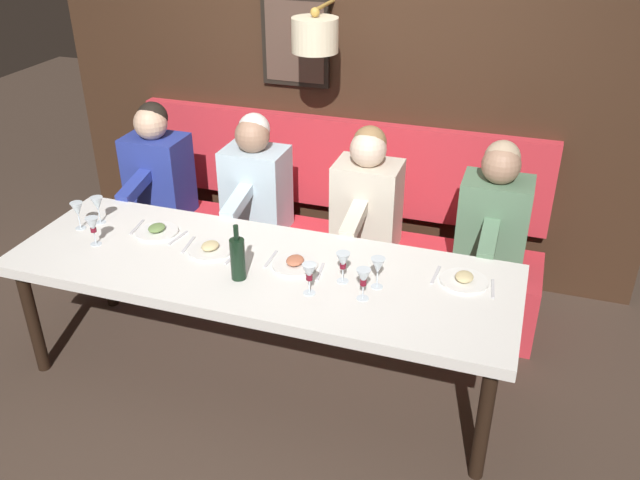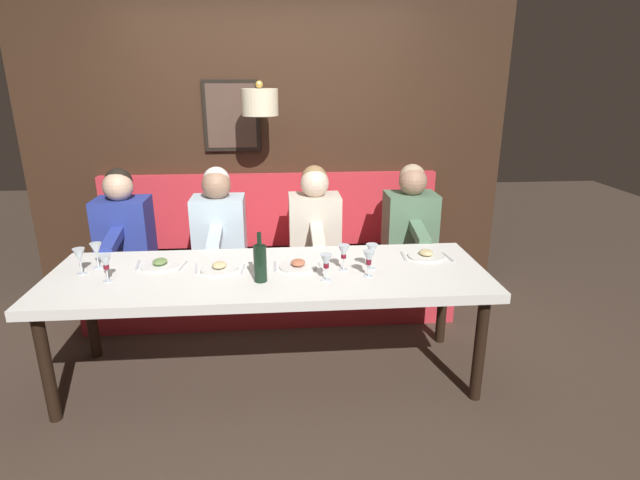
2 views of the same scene
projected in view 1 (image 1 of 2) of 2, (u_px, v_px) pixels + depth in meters
ground_plane at (264, 375)px, 3.85m from camera, size 12.00×12.00×0.00m
dining_table at (259, 275)px, 3.52m from camera, size 0.90×2.69×0.74m
banquette_bench at (314, 266)px, 4.48m from camera, size 0.52×2.89×0.45m
back_wall_panel at (341, 76)px, 4.41m from camera, size 0.59×4.09×2.90m
diner_nearest at (495, 211)px, 3.88m from camera, size 0.60×0.40×0.79m
diner_near at (367, 194)px, 4.09m from camera, size 0.60×0.40×0.79m
diner_middle at (255, 178)px, 4.30m from camera, size 0.60×0.40×0.79m
diner_far at (157, 164)px, 4.50m from camera, size 0.60×0.40×0.79m
place_setting_0 at (295, 263)px, 3.48m from camera, size 0.24×0.32×0.05m
place_setting_1 at (157, 231)px, 3.80m from camera, size 0.24×0.33×0.05m
place_setting_2 at (210, 249)px, 3.62m from camera, size 0.24×0.32×0.05m
place_setting_3 at (464, 280)px, 3.34m from camera, size 0.24×0.32×0.05m
wine_glass_0 at (93, 226)px, 3.63m from camera, size 0.07×0.07×0.16m
wine_glass_1 at (77, 210)px, 3.80m from camera, size 0.07×0.07×0.16m
wine_glass_2 at (98, 205)px, 3.86m from camera, size 0.07×0.07×0.16m
wine_glass_3 at (378, 267)px, 3.25m from camera, size 0.07×0.07×0.16m
wine_glass_4 at (343, 262)px, 3.30m from camera, size 0.07×0.07×0.16m
wine_glass_5 at (309, 273)px, 3.20m from camera, size 0.07×0.07×0.16m
wine_glass_6 at (363, 278)px, 3.16m from camera, size 0.07×0.07×0.16m
wine_bottle at (238, 258)px, 3.33m from camera, size 0.08×0.08×0.30m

